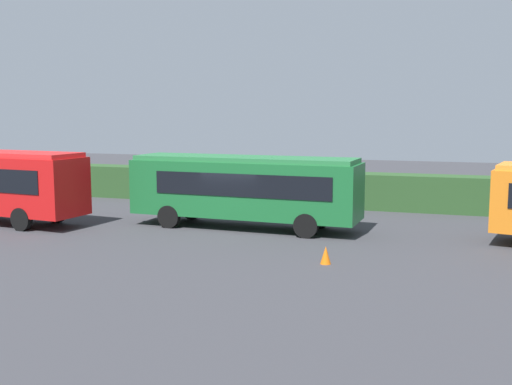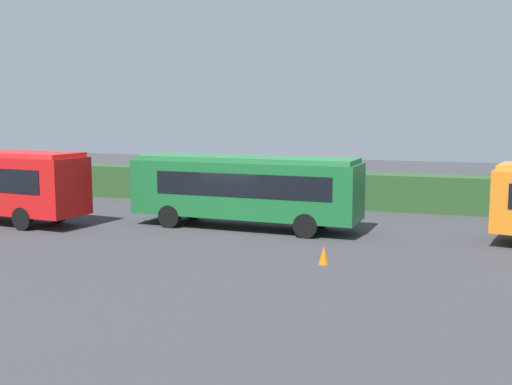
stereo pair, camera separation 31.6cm
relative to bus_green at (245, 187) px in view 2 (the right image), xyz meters
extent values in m
plane|color=#38383D|center=(-0.29, -0.44, -1.81)|extent=(82.48, 82.48, 0.00)
cube|color=black|center=(-11.50, -1.05, 0.31)|extent=(8.04, 0.89, 1.01)
cylinder|color=black|center=(-8.84, -3.58, -1.31)|extent=(1.02, 0.38, 1.00)
cylinder|color=black|center=(-8.62, -1.47, -1.31)|extent=(1.02, 0.38, 1.00)
cube|color=#19602D|center=(0.01, 0.00, -0.07)|extent=(10.14, 2.90, 2.38)
cube|color=#27723C|center=(0.01, 0.00, 1.22)|extent=(9.83, 2.69, 0.20)
cube|color=black|center=(0.25, -1.26, 0.22)|extent=(7.83, 0.38, 0.95)
cube|color=black|center=(0.36, 1.24, 0.22)|extent=(7.83, 0.38, 0.95)
cube|color=black|center=(-5.02, 0.22, 0.22)|extent=(0.13, 2.03, 1.00)
cube|color=silver|center=(-5.02, 0.22, 0.94)|extent=(0.10, 1.36, 0.28)
cylinder|color=black|center=(-3.15, -1.00, -1.31)|extent=(1.01, 0.32, 1.00)
cylinder|color=black|center=(-3.05, 1.27, -1.31)|extent=(1.01, 0.32, 1.00)
cylinder|color=black|center=(3.07, -1.27, -1.31)|extent=(1.01, 0.32, 1.00)
cylinder|color=black|center=(3.17, 1.00, -1.31)|extent=(1.01, 0.32, 1.00)
sphere|color=silver|center=(-5.07, -0.46, -0.91)|extent=(0.22, 0.22, 0.22)
sphere|color=silver|center=(-5.01, 0.90, -0.91)|extent=(0.22, 0.22, 0.22)
cube|color=olive|center=(-13.74, 1.30, -1.42)|extent=(0.33, 0.31, 0.78)
cube|color=olive|center=(-13.74, 1.30, -0.69)|extent=(0.48, 0.37, 0.68)
sphere|color=beige|center=(-13.74, 1.30, -0.24)|extent=(0.22, 0.22, 0.22)
cube|color=#294C25|center=(-0.29, 7.29, -0.89)|extent=(53.24, 1.69, 1.85)
cone|color=orange|center=(4.70, -5.23, -1.51)|extent=(0.36, 0.36, 0.60)
camera|label=1|loc=(8.73, -24.99, 3.21)|focal=43.07mm
camera|label=2|loc=(9.03, -24.89, 3.21)|focal=43.07mm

